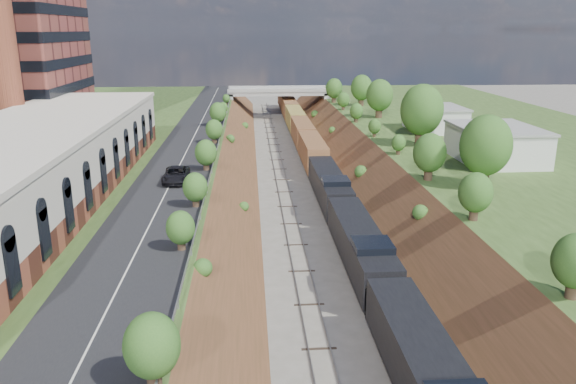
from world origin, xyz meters
name	(u,v)px	position (x,y,z in m)	size (l,w,h in m)	color
platform_left	(56,172)	(-33.00, 60.00, 2.50)	(44.00, 180.00, 5.00)	#374E20
platform_right	(534,164)	(33.00, 60.00, 2.50)	(44.00, 180.00, 5.00)	#374E20
embankment_left	(222,187)	(-11.00, 60.00, 0.00)	(7.07, 180.00, 7.07)	brown
embankment_right	(379,184)	(11.00, 60.00, 0.00)	(7.07, 180.00, 7.07)	brown
rail_left_track	(283,185)	(-2.60, 60.00, 0.09)	(1.58, 180.00, 0.18)	gray
rail_right_track	(320,184)	(2.60, 60.00, 0.09)	(1.58, 180.00, 0.18)	gray
road	(187,151)	(-15.50, 60.00, 5.05)	(8.00, 180.00, 0.10)	black
guardrail	(217,147)	(-11.40, 59.80, 5.55)	(0.10, 171.00, 0.70)	#99999E
commercial_building	(26,166)	(-28.00, 38.00, 8.51)	(14.30, 62.30, 7.00)	brown
overpass	(278,98)	(0.00, 122.00, 4.92)	(24.50, 8.30, 7.40)	gray
white_building_near	(496,145)	(23.50, 52.00, 7.00)	(9.00, 12.00, 4.00)	silver
white_building_far	(435,119)	(23.00, 74.00, 6.80)	(8.00, 10.00, 3.60)	silver
tree_right_large	(486,146)	(17.00, 40.00, 9.38)	(5.25, 5.25, 7.61)	#473323
tree_left_crest	(179,248)	(-11.80, 20.00, 7.04)	(2.45, 2.45, 3.55)	#473323
freight_train	(308,144)	(2.60, 76.01, 2.65)	(3.13, 142.76, 4.66)	black
suv	(176,175)	(-14.94, 44.03, 5.89)	(2.62, 5.67, 1.58)	black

